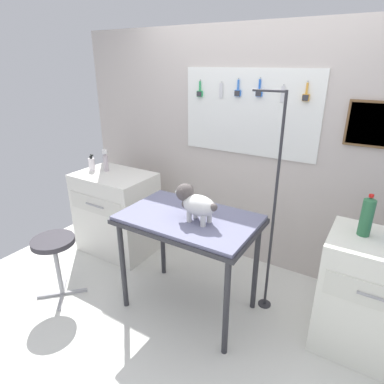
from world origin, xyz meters
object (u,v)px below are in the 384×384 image
grooming_arm (272,218)px  conditioner_bottle (92,164)px  dog (195,203)px  grooming_table (189,226)px  stool (54,249)px  cabinet_right (372,298)px  soda_bottle (367,216)px  counter_left (117,213)px

grooming_arm → conditioner_bottle: grooming_arm is taller
conditioner_bottle → dog: bearing=-14.9°
grooming_table → stool: 1.21m
grooming_arm → dog: grooming_arm is taller
grooming_arm → dog: bearing=-140.1°
grooming_table → cabinet_right: cabinet_right is taller
grooming_arm → soda_bottle: 0.66m
dog → grooming_table: bearing=153.5°
grooming_arm → stool: grooming_arm is taller
stool → conditioner_bottle: size_ratio=3.27×
dog → stool: dog is taller
grooming_table → dog: size_ratio=2.84×
dog → cabinet_right: (1.24, 0.34, -0.57)m
conditioner_bottle → soda_bottle: soda_bottle is taller
grooming_table → dog: bearing=-26.5°
grooming_arm → stool: bearing=-152.5°
grooming_arm → counter_left: bearing=178.8°
grooming_arm → soda_bottle: size_ratio=6.11×
grooming_table → grooming_arm: 0.65m
grooming_arm → conditioner_bottle: 2.01m
dog → soda_bottle: bearing=19.0°
counter_left → conditioner_bottle: (-0.28, -0.02, 0.51)m
conditioner_bottle → grooming_table: bearing=-14.2°
counter_left → stool: 0.88m
grooming_table → dog: 0.24m
cabinet_right → conditioner_bottle: 2.82m
stool → conditioner_bottle: bearing=114.8°
stool → soda_bottle: soda_bottle is taller
cabinet_right → stool: (-2.38, -0.79, 0.04)m
counter_left → grooming_arm: bearing=-1.2°
cabinet_right → stool: bearing=-161.7°
soda_bottle → dog: bearing=-161.0°
dog → stool: (-1.14, -0.44, -0.53)m
stool → counter_left: bearing=97.2°
counter_left → cabinet_right: 2.49m
counter_left → cabinet_right: bearing=-1.9°
grooming_table → soda_bottle: 1.25m
dog → conditioner_bottle: (-1.53, 0.41, -0.05)m
grooming_table → dog: (0.07, -0.04, 0.23)m
counter_left → cabinet_right: counter_left is taller
dog → soda_bottle: soda_bottle is taller
counter_left → stool: (0.11, -0.87, 0.04)m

